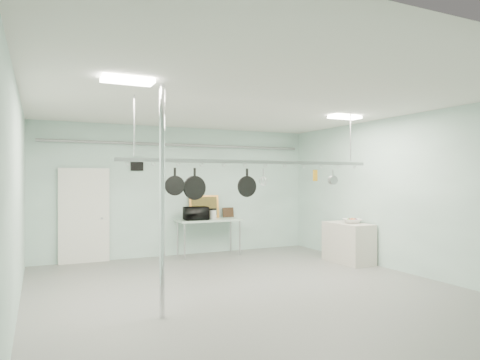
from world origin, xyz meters
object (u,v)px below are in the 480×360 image
microwave (196,213)px  skillet_mid (195,184)px  side_cabinet (348,243)px  chrome_pole (162,201)px  skillet_right (247,183)px  skillet_left (175,181)px  prep_table (209,222)px  fruit_bowl (352,221)px  coffee_canister (213,214)px  pot_rack (255,160)px

microwave → skillet_mid: (-1.15, -3.21, 0.75)m
side_cabinet → microwave: bearing=144.1°
chrome_pole → skillet_right: 1.97m
chrome_pole → skillet_left: 1.04m
prep_table → microwave: size_ratio=2.78×
fruit_bowl → skillet_left: skillet_left is taller
microwave → skillet_left: (-1.48, -3.21, 0.80)m
side_cabinet → microwave: 3.66m
side_cabinet → skillet_right: size_ratio=2.46×
chrome_pole → skillet_mid: chrome_pole is taller
fruit_bowl → skillet_right: skillet_right is taller
prep_table → skillet_left: (-1.85, -3.30, 1.03)m
side_cabinet → skillet_left: size_ratio=2.72×
fruit_bowl → skillet_mid: size_ratio=0.77×
fruit_bowl → skillet_right: (-3.17, -1.04, 0.89)m
fruit_bowl → side_cabinet: bearing=133.6°
microwave → skillet_right: size_ratio=1.18×
microwave → fruit_bowl: bearing=149.0°
chrome_pole → coffee_canister: 4.89m
prep_table → coffee_canister: 0.22m
fruit_bowl → skillet_left: 4.67m
chrome_pole → prep_table: (2.30, 4.20, -0.77)m
microwave → coffee_canister: 0.50m
pot_rack → coffee_canister: pot_rack is taller
chrome_pole → skillet_mid: bearing=49.0°
microwave → skillet_right: 3.31m
chrome_pole → skillet_left: size_ratio=7.24×
skillet_left → chrome_pole: bearing=-103.0°
skillet_mid → skillet_right: same height
side_cabinet → fruit_bowl: (0.06, -0.06, 0.50)m
fruit_bowl → skillet_left: (-4.46, -1.04, 0.91)m
skillet_left → skillet_mid: same height
pot_rack → fruit_bowl: (3.01, 1.04, -1.28)m
microwave → prep_table: bearing=-161.8°
skillet_left → skillet_mid: (0.33, 0.00, -0.05)m
chrome_pole → coffee_canister: (2.41, 4.21, -0.58)m
microwave → coffee_canister: (0.48, 0.10, -0.05)m
microwave → coffee_canister: microwave is taller
pot_rack → fruit_bowl: size_ratio=11.71×
coffee_canister → fruit_bowl: bearing=-42.4°
prep_table → pot_rack: (-0.40, -3.30, 1.40)m
coffee_canister → prep_table: bearing=-173.3°
chrome_pole → pot_rack: 2.19m
fruit_bowl → skillet_left: bearing=-166.9°
prep_table → skillet_right: skillet_right is taller
coffee_canister → chrome_pole: bearing=-119.8°
fruit_bowl → skillet_right: bearing=-161.9°
skillet_right → microwave: bearing=84.9°
chrome_pole → prep_table: 4.85m
chrome_pole → fruit_bowl: chrome_pole is taller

